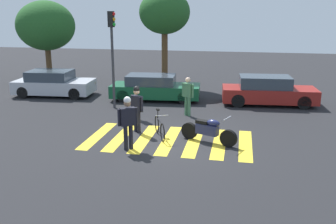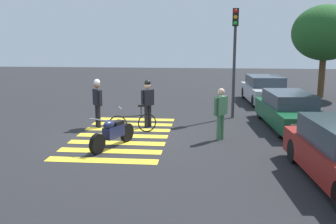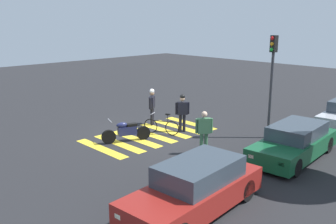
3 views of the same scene
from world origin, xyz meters
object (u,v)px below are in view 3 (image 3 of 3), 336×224
leaning_bicycle (161,126)px  officer_on_foot (152,104)px  car_maroon_wagon (195,188)px  pedestrian_bystander (204,130)px  traffic_light_pole (272,71)px  officer_by_motorcycle (182,110)px  car_green_compact (295,142)px  police_motorcycle (126,132)px

leaning_bicycle → officer_on_foot: (-0.75, -1.46, 0.69)m
leaning_bicycle → car_maroon_wagon: size_ratio=0.35×
pedestrian_bystander → officer_on_foot: bearing=-106.8°
leaning_bicycle → traffic_light_pole: 5.42m
officer_by_motorcycle → car_green_compact: bearing=96.0°
car_green_compact → traffic_light_pole: 3.43m
leaning_bicycle → officer_by_motorcycle: officer_by_motorcycle is taller
leaning_bicycle → car_maroon_wagon: 7.13m
officer_by_motorcycle → officer_on_foot: bearing=-83.5°
officer_on_foot → pedestrian_bystander: officer_on_foot is taller
leaning_bicycle → officer_on_foot: size_ratio=0.88×
pedestrian_bystander → traffic_light_pole: bearing=169.6°
police_motorcycle → officer_by_motorcycle: 2.91m
traffic_light_pole → car_green_compact: bearing=53.5°
police_motorcycle → car_maroon_wagon: car_maroon_wagon is taller
car_green_compact → car_maroon_wagon: (5.69, 0.07, 0.05)m
leaning_bicycle → pedestrian_bystander: (0.61, 3.03, 0.61)m
police_motorcycle → car_maroon_wagon: (2.38, 6.04, 0.22)m
pedestrian_bystander → traffic_light_pole: (-3.60, 0.66, 2.00)m
officer_on_foot → pedestrian_bystander: size_ratio=1.06×
leaning_bicycle → officer_on_foot: officer_on_foot is taller
traffic_light_pole → car_maroon_wagon: bearing=16.1°
leaning_bicycle → officer_by_motorcycle: (-0.96, 0.40, 0.67)m
officer_by_motorcycle → traffic_light_pole: size_ratio=0.40×
car_maroon_wagon → traffic_light_pole: bearing=-163.9°
police_motorcycle → pedestrian_bystander: 3.56m
police_motorcycle → traffic_light_pole: bearing=140.4°
pedestrian_bystander → car_maroon_wagon: size_ratio=0.37×
car_maroon_wagon → traffic_light_pole: size_ratio=1.03×
car_maroon_wagon → police_motorcycle: bearing=-111.5°
police_motorcycle → pedestrian_bystander: (-1.20, 3.30, 0.53)m
police_motorcycle → pedestrian_bystander: bearing=110.0°
police_motorcycle → traffic_light_pole: 6.72m
officer_by_motorcycle → pedestrian_bystander: bearing=59.3°
pedestrian_bystander → car_green_compact: size_ratio=0.37×
leaning_bicycle → car_maroon_wagon: car_maroon_wagon is taller
leaning_bicycle → car_green_compact: (-1.51, 5.69, 0.25)m
officer_on_foot → pedestrian_bystander: 4.69m
police_motorcycle → leaning_bicycle: size_ratio=1.27×
officer_on_foot → car_maroon_wagon: size_ratio=0.40×
car_green_compact → pedestrian_bystander: bearing=-51.5°
car_maroon_wagon → pedestrian_bystander: bearing=-142.6°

